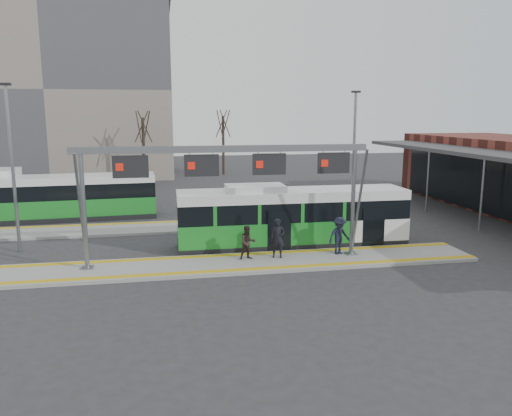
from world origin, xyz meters
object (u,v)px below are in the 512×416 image
(passenger_c, at_px, (339,236))
(passenger_b, at_px, (248,243))
(hero_bus, at_px, (292,218))
(gantry, at_px, (228,170))
(passenger_a, at_px, (278,238))

(passenger_c, bearing_deg, passenger_b, 164.71)
(hero_bus, relative_size, passenger_b, 7.53)
(gantry, height_order, hero_bus, gantry)
(hero_bus, height_order, passenger_b, hero_bus)
(passenger_a, xyz_separation_m, passenger_c, (2.99, 0.04, -0.02))
(gantry, xyz_separation_m, passenger_c, (5.28, 0.17, -3.26))
(passenger_a, bearing_deg, passenger_c, 14.91)
(hero_bus, xyz_separation_m, passenger_c, (1.68, -2.41, -0.43))
(passenger_a, distance_m, passenger_b, 1.41)
(passenger_c, bearing_deg, passenger_a, 164.87)
(passenger_a, distance_m, passenger_c, 2.99)
(gantry, relative_size, passenger_a, 7.14)
(gantry, bearing_deg, passenger_c, 1.89)
(passenger_b, bearing_deg, hero_bus, 32.42)
(gantry, bearing_deg, hero_bus, 35.76)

